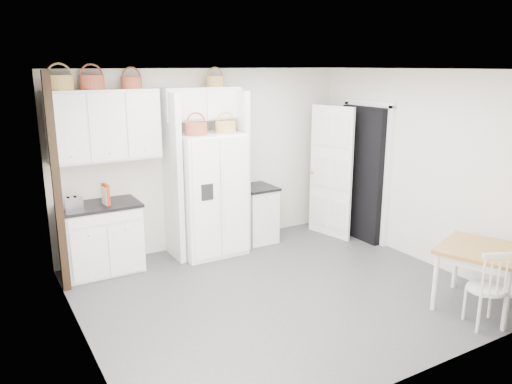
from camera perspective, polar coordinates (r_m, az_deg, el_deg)
floor at (r=6.13m, az=2.70°, el=-11.27°), size 4.50×4.50×0.00m
ceiling at (r=5.53m, az=3.03°, el=13.83°), size 4.50×4.50×0.00m
wall_back at (r=7.41m, az=-5.64°, el=3.79°), size 4.50×0.00×4.50m
wall_left at (r=4.88m, az=-19.90°, el=-2.57°), size 0.00×4.00×4.00m
wall_right at (r=7.15m, az=18.17°, el=2.75°), size 0.00×4.00×4.00m
refrigerator at (r=7.10m, az=-5.37°, el=-0.23°), size 0.90×0.72×1.74m
base_cab_left at (r=6.83m, az=-17.20°, el=-5.18°), size 0.95×0.60×0.88m
base_cab_right at (r=7.67m, az=0.12°, el=-2.62°), size 0.47×0.56×0.82m
dining_table at (r=6.14m, az=24.16°, el=-8.94°), size 1.09×1.09×0.70m
windsor_chair at (r=5.74m, az=24.90°, el=-9.98°), size 0.52×0.50×0.83m
counter_left at (r=6.70m, az=-17.49°, el=-1.46°), size 0.99×0.64×0.04m
counter_right at (r=7.55m, az=0.12°, el=0.50°), size 0.50×0.60×0.04m
toaster at (r=6.52m, az=-20.27°, el=-1.22°), size 0.26×0.18×0.16m
cookbook_red at (r=6.60m, az=-16.78°, el=-0.26°), size 0.06×0.18×0.27m
cookbook_cream at (r=6.60m, az=-16.86°, el=-0.42°), size 0.06×0.16×0.23m
basket_upper_a at (r=6.54m, az=-21.50°, el=11.55°), size 0.32×0.32×0.18m
basket_upper_b at (r=6.61m, az=-18.24°, el=11.83°), size 0.30×0.30×0.18m
basket_upper_c at (r=6.74m, az=-14.04°, el=12.05°), size 0.27×0.27×0.15m
basket_bridge_b at (r=7.17m, az=-4.68°, el=12.51°), size 0.26×0.26×0.15m
basket_fridge_a at (r=6.75m, az=-6.86°, el=7.17°), size 0.31×0.31×0.16m
basket_fridge_b at (r=6.93m, az=-3.50°, el=7.41°), size 0.29×0.29×0.16m
upper_cabinet at (r=6.67m, az=-17.00°, el=7.29°), size 1.40×0.34×0.90m
bridge_cabinet at (r=7.09m, az=-6.33°, el=10.03°), size 1.12×0.34×0.45m
fridge_panel_left at (r=6.92m, az=-9.53°, el=1.64°), size 0.08×0.60×2.30m
fridge_panel_right at (r=7.33m, az=-2.07°, el=2.54°), size 0.08×0.60×2.30m
trim_post at (r=6.18m, az=-21.83°, el=0.70°), size 0.09×0.09×2.60m
doorway_void at (r=7.82m, az=12.13°, el=2.04°), size 0.18×0.85×2.05m
door_slab at (r=7.84m, az=8.54°, el=2.23°), size 0.21×0.79×2.05m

